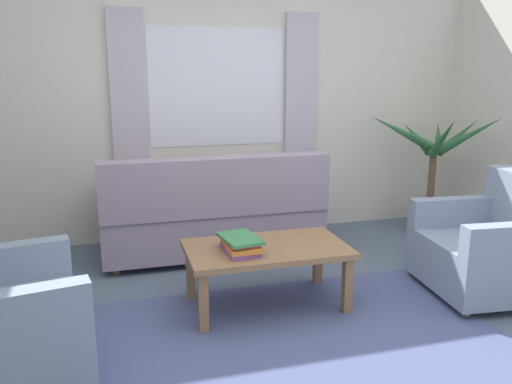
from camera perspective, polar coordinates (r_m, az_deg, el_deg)
ground_plane at (r=3.37m, az=4.08°, el=-15.54°), size 6.24×6.24×0.00m
wall_back at (r=5.14m, az=-4.33°, el=9.65°), size 5.32×0.12×2.60m
window_with_curtains at (r=5.05m, az=-4.16°, el=11.29°), size 1.98×0.07×1.40m
area_rug at (r=3.36m, az=4.08°, el=-15.45°), size 2.56×1.60×0.01m
couch at (r=4.62m, az=-4.77°, el=-2.50°), size 1.90×0.82×0.92m
armchair_right at (r=4.21m, az=24.33°, el=-5.46°), size 0.89×0.91×0.88m
coffee_table at (r=3.61m, az=1.16°, el=-6.77°), size 1.10×0.64×0.44m
book_stack_on_table at (r=3.47m, az=-1.71°, el=-5.70°), size 0.27×0.36×0.10m
potted_plant at (r=5.53m, az=18.58°, el=1.00°), size 1.07×0.99×1.24m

